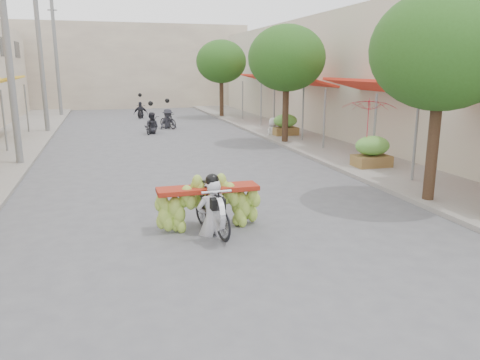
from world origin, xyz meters
name	(u,v)px	position (x,y,z in m)	size (l,w,h in m)	color
ground	(290,307)	(0.00, 0.00, 0.00)	(120.00, 120.00, 0.00)	#58585D
sidewalk_right	(308,138)	(7.00, 15.00, 0.06)	(4.00, 60.00, 0.12)	gray
shophouse_row_right	(415,76)	(11.99, 14.00, 3.00)	(9.77, 40.00, 6.00)	beige
far_building	(130,66)	(0.00, 38.00, 3.50)	(20.00, 6.00, 7.00)	#C4B29B
utility_pole_mid	(7,48)	(-5.40, 12.00, 4.03)	(0.60, 0.24, 8.00)	slate
utility_pole_far	(41,55)	(-5.40, 21.00, 4.03)	(0.60, 0.24, 8.00)	slate
utility_pole_back	(56,58)	(-5.40, 30.00, 4.03)	(0.60, 0.24, 8.00)	slate
street_tree_near	(442,51)	(5.40, 4.00, 3.78)	(3.40, 3.40, 5.25)	#3A2719
street_tree_mid	(287,58)	(5.40, 14.00, 3.78)	(3.40, 3.40, 5.25)	#3A2719
street_tree_far	(221,62)	(5.40, 26.00, 3.78)	(3.40, 3.40, 5.25)	#3A2719
produce_crate_mid	(372,149)	(6.20, 8.00, 0.71)	(1.20, 0.88, 1.16)	brown
produce_crate_far	(285,123)	(6.20, 16.00, 0.71)	(1.20, 0.88, 1.16)	brown
banana_motorbike	(210,199)	(-0.40, 3.46, 0.73)	(2.20, 1.94, 2.20)	black
market_umbrella	(370,98)	(5.93, 7.93, 2.42)	(2.37, 2.37, 1.65)	#B11727
pedestrian	(273,118)	(5.71, 16.40, 0.95)	(0.95, 0.76, 1.67)	silver
bg_motorbike_a	(151,119)	(-0.09, 19.19, 0.75)	(1.15, 1.68, 1.95)	black
bg_motorbike_b	(168,113)	(1.02, 21.01, 0.87)	(1.19, 1.56, 1.95)	black
bg_motorbike_c	(140,106)	(-0.03, 27.19, 0.82)	(1.04, 1.58, 1.95)	black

